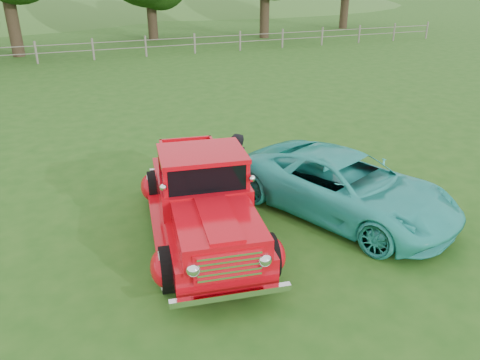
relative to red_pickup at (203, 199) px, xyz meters
name	(u,v)px	position (x,y,z in m)	size (l,w,h in m)	color
ground	(239,267)	(0.22, -1.24, -0.80)	(140.00, 140.00, 0.00)	#204F15
distant_hills	(32,50)	(-3.86, 58.22, -5.34)	(116.00, 60.00, 18.00)	#356023
fence_line	(93,49)	(0.22, 20.76, -0.19)	(48.00, 0.12, 1.20)	slate
red_pickup	(203,199)	(0.00, 0.00, 0.00)	(2.76, 5.19, 1.78)	black
teal_sedan	(345,186)	(2.99, -0.25, -0.14)	(2.17, 4.70, 1.31)	#2DB5AB
man	(236,169)	(1.10, 1.07, 0.01)	(0.59, 0.39, 1.62)	black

